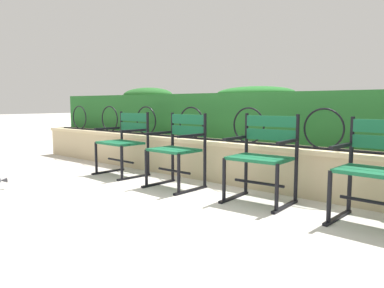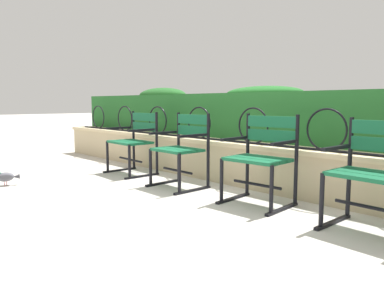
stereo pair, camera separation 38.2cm
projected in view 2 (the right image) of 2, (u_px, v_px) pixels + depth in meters
name	position (u px, v px, depth m)	size (l,w,h in m)	color
ground_plane	(183.00, 198.00, 3.81)	(60.00, 60.00, 0.00)	#BCB7AD
stone_wall	(243.00, 163.00, 4.43)	(8.19, 0.41, 0.51)	#C6B289
iron_arch_fence	(226.00, 126.00, 4.48)	(7.63, 0.02, 0.42)	black
hedge_row	(266.00, 114.00, 4.67)	(8.02, 0.56, 0.72)	#236028
park_chair_leftmost	(135.00, 140.00, 5.09)	(0.64, 0.54, 0.85)	#145B38
park_chair_centre_left	(182.00, 148.00, 4.27)	(0.57, 0.53, 0.86)	#145B38
park_chair_centre_right	(262.00, 156.00, 3.56)	(0.62, 0.55, 0.87)	#145B38
park_chair_rightmost	(378.00, 171.00, 2.77)	(0.66, 0.54, 0.86)	#145B38
pigeon_near_chairs	(6.00, 176.00, 4.35)	(0.16, 0.28, 0.22)	#5B5B66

